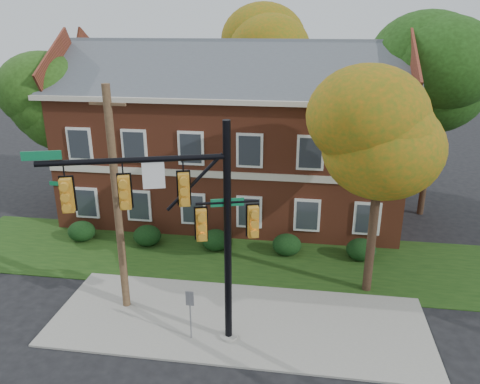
# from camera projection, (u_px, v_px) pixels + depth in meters

# --- Properties ---
(ground) EXTENTS (120.00, 120.00, 0.00)m
(ground) POSITION_uv_depth(u_px,v_px,m) (234.00, 339.00, 16.68)
(ground) COLOR black
(ground) RESTS_ON ground
(sidewalk) EXTENTS (14.00, 5.00, 0.08)m
(sidewalk) POSITION_uv_depth(u_px,v_px,m) (238.00, 321.00, 17.59)
(sidewalk) COLOR gray
(sidewalk) RESTS_ON ground
(grass_strip) EXTENTS (30.00, 6.00, 0.04)m
(grass_strip) POSITION_uv_depth(u_px,v_px,m) (254.00, 259.00, 22.25)
(grass_strip) COLOR #193811
(grass_strip) RESTS_ON ground
(apartment_building) EXTENTS (18.80, 8.80, 9.74)m
(apartment_building) POSITION_uv_depth(u_px,v_px,m) (232.00, 128.00, 26.35)
(apartment_building) COLOR brown
(apartment_building) RESTS_ON ground
(hedge_far_left) EXTENTS (1.40, 1.26, 1.05)m
(hedge_far_left) POSITION_uv_depth(u_px,v_px,m) (82.00, 231.00, 23.96)
(hedge_far_left) COLOR black
(hedge_far_left) RESTS_ON ground
(hedge_left) EXTENTS (1.40, 1.26, 1.05)m
(hedge_left) POSITION_uv_depth(u_px,v_px,m) (147.00, 236.00, 23.48)
(hedge_left) COLOR black
(hedge_left) RESTS_ON ground
(hedge_center) EXTENTS (1.40, 1.26, 1.05)m
(hedge_center) POSITION_uv_depth(u_px,v_px,m) (216.00, 240.00, 23.00)
(hedge_center) COLOR black
(hedge_center) RESTS_ON ground
(hedge_right) EXTENTS (1.40, 1.26, 1.05)m
(hedge_right) POSITION_uv_depth(u_px,v_px,m) (287.00, 245.00, 22.52)
(hedge_right) COLOR black
(hedge_right) RESTS_ON ground
(hedge_far_right) EXTENTS (1.40, 1.26, 1.05)m
(hedge_far_right) POSITION_uv_depth(u_px,v_px,m) (361.00, 250.00, 22.04)
(hedge_far_right) COLOR black
(hedge_far_right) RESTS_ON ground
(tree_near_right) EXTENTS (4.50, 4.25, 8.58)m
(tree_near_right) POSITION_uv_depth(u_px,v_px,m) (389.00, 136.00, 17.26)
(tree_near_right) COLOR black
(tree_near_right) RESTS_ON ground
(tree_left_rear) EXTENTS (5.40, 5.10, 8.88)m
(tree_left_rear) POSITION_uv_depth(u_px,v_px,m) (57.00, 97.00, 26.06)
(tree_left_rear) COLOR black
(tree_left_rear) RESTS_ON ground
(tree_right_rear) EXTENTS (6.30, 5.95, 10.62)m
(tree_right_rear) POSITION_uv_depth(u_px,v_px,m) (447.00, 73.00, 24.51)
(tree_right_rear) COLOR black
(tree_right_rear) RESTS_ON ground
(tree_far_rear) EXTENTS (6.84, 6.46, 11.52)m
(tree_far_rear) POSITION_uv_depth(u_px,v_px,m) (270.00, 49.00, 32.12)
(tree_far_rear) COLOR black
(tree_far_rear) RESTS_ON ground
(traffic_signal) EXTENTS (6.81, 2.25, 7.88)m
(traffic_signal) POSITION_uv_depth(u_px,v_px,m) (183.00, 215.00, 14.78)
(traffic_signal) COLOR gray
(traffic_signal) RESTS_ON ground
(utility_pole) EXTENTS (1.36, 0.32, 8.70)m
(utility_pole) POSITION_uv_depth(u_px,v_px,m) (117.00, 203.00, 17.06)
(utility_pole) COLOR #503525
(utility_pole) RESTS_ON ground
(sign_post) EXTENTS (0.29, 0.05, 1.97)m
(sign_post) POSITION_uv_depth(u_px,v_px,m) (190.00, 307.00, 16.18)
(sign_post) COLOR slate
(sign_post) RESTS_ON ground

